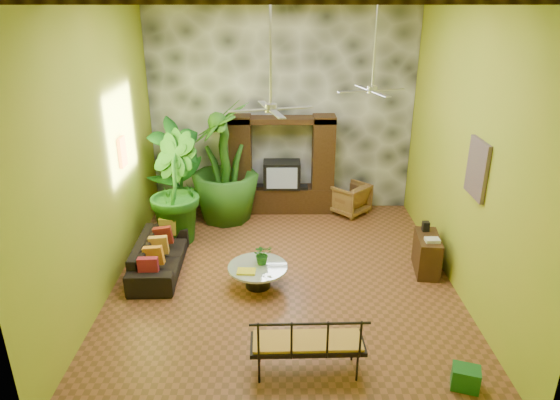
{
  "coord_description": "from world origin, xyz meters",
  "views": [
    {
      "loc": [
        -0.11,
        -7.83,
        4.74
      ],
      "look_at": [
        -0.06,
        0.2,
        1.47
      ],
      "focal_mm": 32.0,
      "sensor_mm": 36.0,
      "label": 1
    }
  ],
  "objects_px": {
    "tall_plant_c": "(224,163)",
    "coffee_table": "(258,273)",
    "green_bin": "(466,378)",
    "entertainment_center": "(282,172)",
    "wicker_armchair": "(349,198)",
    "tall_plant_a": "(178,171)",
    "iron_bench": "(308,342)",
    "sofa": "(160,255)",
    "tall_plant_b": "(173,188)",
    "ceiling_fan_front": "(271,94)",
    "ceiling_fan_back": "(373,78)",
    "side_console": "(427,254)"
  },
  "relations": [
    {
      "from": "ceiling_fan_back",
      "to": "tall_plant_a",
      "type": "bearing_deg",
      "value": 160.05
    },
    {
      "from": "tall_plant_c",
      "to": "coffee_table",
      "type": "height_order",
      "value": "tall_plant_c"
    },
    {
      "from": "ceiling_fan_front",
      "to": "green_bin",
      "type": "xyz_separation_m",
      "value": [
        2.53,
        -2.33,
        -3.25
      ]
    },
    {
      "from": "wicker_armchair",
      "to": "tall_plant_a",
      "type": "relative_size",
      "value": 0.34
    },
    {
      "from": "ceiling_fan_back",
      "to": "tall_plant_a",
      "type": "distance_m",
      "value": 4.7
    },
    {
      "from": "entertainment_center",
      "to": "ceiling_fan_back",
      "type": "distance_m",
      "value": 3.5
    },
    {
      "from": "sofa",
      "to": "tall_plant_b",
      "type": "bearing_deg",
      "value": -4.34
    },
    {
      "from": "tall_plant_c",
      "to": "green_bin",
      "type": "height_order",
      "value": "tall_plant_c"
    },
    {
      "from": "green_bin",
      "to": "iron_bench",
      "type": "bearing_deg",
      "value": 173.14
    },
    {
      "from": "entertainment_center",
      "to": "tall_plant_c",
      "type": "height_order",
      "value": "tall_plant_c"
    },
    {
      "from": "entertainment_center",
      "to": "coffee_table",
      "type": "distance_m",
      "value": 3.48
    },
    {
      "from": "side_console",
      "to": "iron_bench",
      "type": "bearing_deg",
      "value": -123.38
    },
    {
      "from": "entertainment_center",
      "to": "ceiling_fan_front",
      "type": "xyz_separation_m",
      "value": [
        -0.2,
        -3.54,
        2.44
      ]
    },
    {
      "from": "coffee_table",
      "to": "green_bin",
      "type": "relative_size",
      "value": 2.98
    },
    {
      "from": "coffee_table",
      "to": "tall_plant_b",
      "type": "bearing_deg",
      "value": 133.23
    },
    {
      "from": "tall_plant_a",
      "to": "side_console",
      "type": "xyz_separation_m",
      "value": [
        4.94,
        -2.32,
        -0.82
      ]
    },
    {
      "from": "tall_plant_c",
      "to": "coffee_table",
      "type": "distance_m",
      "value": 3.22
    },
    {
      "from": "tall_plant_b",
      "to": "coffee_table",
      "type": "xyz_separation_m",
      "value": [
        1.78,
        -1.89,
        -0.88
      ]
    },
    {
      "from": "sofa",
      "to": "tall_plant_a",
      "type": "bearing_deg",
      "value": -1.54
    },
    {
      "from": "tall_plant_b",
      "to": "tall_plant_c",
      "type": "relative_size",
      "value": 0.84
    },
    {
      "from": "coffee_table",
      "to": "green_bin",
      "type": "height_order",
      "value": "coffee_table"
    },
    {
      "from": "iron_bench",
      "to": "green_bin",
      "type": "distance_m",
      "value": 2.1
    },
    {
      "from": "entertainment_center",
      "to": "side_console",
      "type": "relative_size",
      "value": 2.73
    },
    {
      "from": "coffee_table",
      "to": "ceiling_fan_back",
      "type": "bearing_deg",
      "value": 35.04
    },
    {
      "from": "ceiling_fan_front",
      "to": "iron_bench",
      "type": "xyz_separation_m",
      "value": [
        0.49,
        -2.08,
        -2.86
      ]
    },
    {
      "from": "tall_plant_a",
      "to": "iron_bench",
      "type": "relative_size",
      "value": 1.53
    },
    {
      "from": "entertainment_center",
      "to": "coffee_table",
      "type": "xyz_separation_m",
      "value": [
        -0.45,
        -3.38,
        -0.71
      ]
    },
    {
      "from": "wicker_armchair",
      "to": "coffee_table",
      "type": "bearing_deg",
      "value": 12.7
    },
    {
      "from": "tall_plant_c",
      "to": "tall_plant_a",
      "type": "bearing_deg",
      "value": -176.76
    },
    {
      "from": "iron_bench",
      "to": "ceiling_fan_front",
      "type": "bearing_deg",
      "value": 101.85
    },
    {
      "from": "green_bin",
      "to": "tall_plant_a",
      "type": "bearing_deg",
      "value": 130.91
    },
    {
      "from": "ceiling_fan_front",
      "to": "coffee_table",
      "type": "bearing_deg",
      "value": 147.59
    },
    {
      "from": "entertainment_center",
      "to": "tall_plant_a",
      "type": "distance_m",
      "value": 2.36
    },
    {
      "from": "entertainment_center",
      "to": "iron_bench",
      "type": "relative_size",
      "value": 1.56
    },
    {
      "from": "ceiling_fan_front",
      "to": "iron_bench",
      "type": "height_order",
      "value": "ceiling_fan_front"
    },
    {
      "from": "sofa",
      "to": "iron_bench",
      "type": "bearing_deg",
      "value": -139.12
    },
    {
      "from": "wicker_armchair",
      "to": "tall_plant_a",
      "type": "bearing_deg",
      "value": -39.58
    },
    {
      "from": "tall_plant_a",
      "to": "tall_plant_b",
      "type": "xyz_separation_m",
      "value": [
        0.06,
        -0.96,
        -0.04
      ]
    },
    {
      "from": "entertainment_center",
      "to": "tall_plant_c",
      "type": "bearing_deg",
      "value": -160.0
    },
    {
      "from": "tall_plant_c",
      "to": "side_console",
      "type": "bearing_deg",
      "value": -31.21
    },
    {
      "from": "ceiling_fan_front",
      "to": "tall_plant_b",
      "type": "height_order",
      "value": "ceiling_fan_front"
    },
    {
      "from": "wicker_armchair",
      "to": "side_console",
      "type": "xyz_separation_m",
      "value": [
        1.08,
        -2.71,
        -0.01
      ]
    },
    {
      "from": "entertainment_center",
      "to": "iron_bench",
      "type": "height_order",
      "value": "entertainment_center"
    },
    {
      "from": "sofa",
      "to": "tall_plant_a",
      "type": "height_order",
      "value": "tall_plant_a"
    },
    {
      "from": "ceiling_fan_front",
      "to": "tall_plant_c",
      "type": "distance_m",
      "value": 3.85
    },
    {
      "from": "entertainment_center",
      "to": "side_console",
      "type": "distance_m",
      "value": 3.94
    },
    {
      "from": "coffee_table",
      "to": "sofa",
      "type": "bearing_deg",
      "value": 161.62
    },
    {
      "from": "tall_plant_a",
      "to": "green_bin",
      "type": "xyz_separation_m",
      "value": [
        4.63,
        -5.34,
        -1.02
      ]
    },
    {
      "from": "tall_plant_b",
      "to": "green_bin",
      "type": "xyz_separation_m",
      "value": [
        4.57,
        -4.38,
        -0.98
      ]
    },
    {
      "from": "tall_plant_c",
      "to": "iron_bench",
      "type": "height_order",
      "value": "tall_plant_c"
    }
  ]
}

